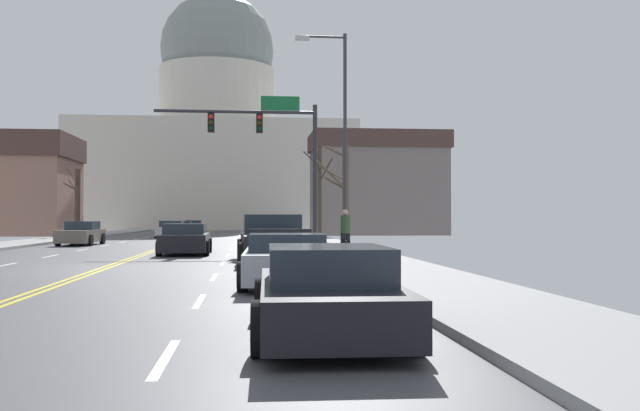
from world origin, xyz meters
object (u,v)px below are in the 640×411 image
at_px(sedan_near_03, 327,293).
at_px(pedestrian_00, 345,231).
at_px(sedan_oncoming_02, 182,228).
at_px(sedan_oncoming_01, 171,230).
at_px(sedan_oncoming_00, 81,234).
at_px(bicycle_parked, 347,248).
at_px(street_lamp_right, 339,125).
at_px(pickup_truck_near_01, 273,242).
at_px(sedan_near_00, 185,240).
at_px(sedan_near_02, 286,261).
at_px(signal_gantry, 272,139).
at_px(sedan_oncoming_03, 193,226).

relative_size(sedan_near_03, pedestrian_00, 2.74).
bearing_deg(sedan_oncoming_02, sedan_oncoming_01, -89.12).
bearing_deg(sedan_oncoming_02, sedan_oncoming_00, -98.07).
distance_m(sedan_oncoming_02, pedestrian_00, 39.69).
height_order(sedan_near_03, bicycle_parked, sedan_near_03).
bearing_deg(street_lamp_right, pickup_truck_near_01, -122.75).
bearing_deg(sedan_near_00, sedan_near_02, -75.50).
height_order(street_lamp_right, sedan_near_00, street_lamp_right).
bearing_deg(sedan_near_00, signal_gantry, 49.91).
relative_size(street_lamp_right, pedestrian_00, 5.19).
bearing_deg(bicycle_parked, signal_gantry, 102.24).
xyz_separation_m(pickup_truck_near_01, sedan_near_02, (0.06, -7.29, -0.17)).
distance_m(sedan_oncoming_00, sedan_oncoming_01, 14.11).
xyz_separation_m(street_lamp_right, sedan_oncoming_00, (-12.94, 12.46, -4.64)).
xyz_separation_m(sedan_near_00, sedan_oncoming_00, (-6.70, 10.43, 0.00)).
xyz_separation_m(signal_gantry, sedan_near_00, (-3.73, -4.44, -4.75)).
relative_size(signal_gantry, sedan_oncoming_00, 1.74).
bearing_deg(sedan_oncoming_00, pedestrian_00, -50.34).
distance_m(sedan_near_02, bicycle_parked, 8.07).
bearing_deg(bicycle_parked, sedan_oncoming_02, 103.40).
height_order(sedan_near_03, sedan_oncoming_00, sedan_oncoming_00).
height_order(sedan_near_00, sedan_oncoming_01, sedan_near_00).
distance_m(sedan_oncoming_01, pedestrian_00, 30.57).
bearing_deg(pedestrian_00, sedan_near_00, 140.65).
relative_size(signal_gantry, sedan_oncoming_02, 1.71).
xyz_separation_m(sedan_near_02, sedan_oncoming_03, (-6.93, 59.81, 0.02)).
bearing_deg(sedan_near_02, sedan_oncoming_01, 100.22).
relative_size(signal_gantry, bicycle_parked, 4.47).
distance_m(sedan_near_00, sedan_oncoming_03, 46.30).
height_order(pickup_truck_near_01, sedan_near_03, pickup_truck_near_01).
relative_size(signal_gantry, street_lamp_right, 0.90).
height_order(sedan_oncoming_00, sedan_oncoming_02, sedan_oncoming_00).
distance_m(sedan_oncoming_02, bicycle_parked, 40.60).
height_order(pickup_truck_near_01, sedan_oncoming_02, pickup_truck_near_01).
relative_size(sedan_near_00, sedan_near_03, 0.98).
relative_size(pickup_truck_near_01, sedan_near_02, 1.31).
bearing_deg(signal_gantry, street_lamp_right, -68.81).
bearing_deg(sedan_near_00, sedan_oncoming_03, 94.22).
xyz_separation_m(sedan_near_03, bicycle_parked, (2.27, 14.32, -0.07)).
height_order(pickup_truck_near_01, sedan_oncoming_00, pickup_truck_near_01).
distance_m(pickup_truck_near_01, sedan_oncoming_00, 19.61).
xyz_separation_m(sedan_oncoming_02, bicycle_parked, (9.41, -39.49, -0.07)).
relative_size(sedan_near_03, sedan_oncoming_01, 1.08).
xyz_separation_m(sedan_near_02, sedan_oncoming_02, (-6.95, 47.18, -0.00)).
bearing_deg(sedan_near_02, bicycle_parked, 72.27).
relative_size(signal_gantry, sedan_oncoming_01, 1.84).
xyz_separation_m(sedan_near_02, sedan_near_03, (0.19, -6.63, -0.01)).
bearing_deg(sedan_oncoming_02, signal_gantry, -76.19).
bearing_deg(sedan_near_03, bicycle_parked, 81.00).
xyz_separation_m(sedan_near_02, sedan_oncoming_00, (-10.23, 24.06, 0.05)).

